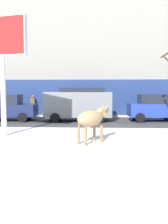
% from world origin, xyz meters
% --- Properties ---
extents(ground_plane, '(120.00, 120.00, 0.00)m').
position_xyz_m(ground_plane, '(0.00, 0.00, 0.00)').
color(ground_plane, white).
extents(road_strip, '(60.00, 5.60, 0.01)m').
position_xyz_m(road_strip, '(0.00, 8.89, 0.00)').
color(road_strip, '#423F3F').
rests_on(road_strip, ground).
extents(building_facade, '(44.00, 6.10, 13.00)m').
position_xyz_m(building_facade, '(0.00, 15.28, 6.48)').
color(building_facade, gray).
rests_on(building_facade, ground).
extents(cow_tan, '(1.54, 1.72, 1.54)m').
position_xyz_m(cow_tan, '(0.76, 2.03, 0.99)').
color(cow_tan, tan).
rests_on(cow_tan, ground).
extents(billboard, '(2.50, 0.79, 5.56)m').
position_xyz_m(billboard, '(-3.43, 3.42, 4.31)').
color(billboard, silver).
rests_on(billboard, ground).
extents(car_navy_sedan, '(4.27, 2.11, 1.84)m').
position_xyz_m(car_navy_sedan, '(-5.41, 9.16, 0.91)').
color(car_navy_sedan, '#19234C').
rests_on(car_navy_sedan, ground).
extents(car_grey_van, '(4.67, 2.26, 2.32)m').
position_xyz_m(car_grey_van, '(-0.31, 9.20, 1.24)').
color(car_grey_van, slate).
rests_on(car_grey_van, ground).
extents(car_blue_hatchback, '(3.56, 2.03, 1.86)m').
position_xyz_m(car_blue_hatchback, '(4.94, 9.41, 0.93)').
color(car_blue_hatchback, '#233D9E').
rests_on(car_blue_hatchback, ground).
extents(pedestrian_near_billboard, '(0.36, 0.24, 1.73)m').
position_xyz_m(pedestrian_near_billboard, '(-4.23, 11.93, 0.88)').
color(pedestrian_near_billboard, '#282833').
rests_on(pedestrian_near_billboard, ground).
extents(pedestrian_by_cars, '(0.36, 0.24, 1.73)m').
position_xyz_m(pedestrian_by_cars, '(-2.55, 11.93, 0.88)').
color(pedestrian_by_cars, '#282833').
rests_on(pedestrian_by_cars, ground).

